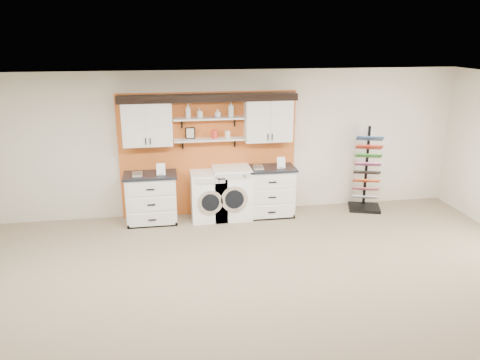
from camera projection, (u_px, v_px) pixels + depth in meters
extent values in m
plane|color=#88775C|center=(243.00, 329.00, 5.69)|extent=(10.00, 10.00, 0.00)
plane|color=white|center=(244.00, 98.00, 4.85)|extent=(10.00, 10.00, 0.00)
plane|color=beige|center=(208.00, 144.00, 9.04)|extent=(10.00, 0.00, 10.00)
cube|color=#C45B21|center=(209.00, 154.00, 9.06)|extent=(3.40, 0.07, 2.40)
cube|color=white|center=(147.00, 123.00, 8.53)|extent=(0.90, 0.34, 0.84)
cube|color=white|center=(134.00, 125.00, 8.33)|extent=(0.42, 0.01, 0.78)
cube|color=white|center=(159.00, 124.00, 8.40)|extent=(0.42, 0.01, 0.78)
cube|color=white|center=(268.00, 119.00, 8.88)|extent=(0.90, 0.34, 0.84)
cube|color=white|center=(259.00, 121.00, 8.68)|extent=(0.42, 0.01, 0.78)
cube|color=white|center=(282.00, 121.00, 8.75)|extent=(0.42, 0.01, 0.78)
cube|color=white|center=(209.00, 139.00, 8.81)|extent=(1.32, 0.28, 0.03)
cube|color=white|center=(209.00, 118.00, 8.69)|extent=(1.32, 0.28, 0.03)
cube|color=black|center=(208.00, 97.00, 8.59)|extent=(3.30, 0.40, 0.10)
cube|color=black|center=(209.00, 101.00, 8.43)|extent=(3.30, 0.04, 0.04)
cube|color=black|center=(190.00, 133.00, 8.76)|extent=(0.18, 0.02, 0.22)
cube|color=beige|center=(190.00, 133.00, 8.75)|extent=(0.14, 0.01, 0.18)
cylinder|color=red|center=(214.00, 134.00, 8.80)|extent=(0.11, 0.11, 0.16)
cylinder|color=silver|center=(228.00, 134.00, 8.84)|extent=(0.10, 0.10, 0.14)
cube|color=white|center=(152.00, 199.00, 8.81)|extent=(0.92, 0.60, 0.92)
cube|color=black|center=(153.00, 225.00, 8.69)|extent=(0.92, 0.06, 0.07)
cube|color=black|center=(150.00, 175.00, 8.67)|extent=(0.98, 0.66, 0.04)
cube|color=white|center=(150.00, 189.00, 8.44)|extent=(0.83, 0.02, 0.25)
cube|color=white|center=(151.00, 205.00, 8.53)|extent=(0.83, 0.02, 0.25)
cube|color=white|center=(152.00, 220.00, 8.62)|extent=(0.83, 0.02, 0.25)
cube|color=white|center=(268.00, 192.00, 9.16)|extent=(0.94, 0.60, 0.94)
cube|color=black|center=(271.00, 218.00, 9.04)|extent=(0.94, 0.06, 0.07)
cube|color=black|center=(269.00, 168.00, 9.01)|extent=(1.00, 0.66, 0.04)
cube|color=white|center=(272.00, 182.00, 8.78)|extent=(0.86, 0.02, 0.26)
cube|color=white|center=(272.00, 197.00, 8.87)|extent=(0.86, 0.02, 0.26)
cube|color=white|center=(272.00, 212.00, 8.97)|extent=(0.86, 0.02, 0.26)
cube|color=white|center=(208.00, 196.00, 8.98)|extent=(0.66, 0.66, 0.93)
cube|color=silver|center=(210.00, 181.00, 8.55)|extent=(0.57, 0.02, 0.10)
cylinder|color=silver|center=(210.00, 202.00, 8.67)|extent=(0.47, 0.05, 0.47)
cylinder|color=black|center=(210.00, 203.00, 8.65)|extent=(0.33, 0.03, 0.33)
cube|color=white|center=(232.00, 192.00, 9.04)|extent=(0.72, 0.66, 1.00)
cube|color=silver|center=(234.00, 176.00, 8.59)|extent=(0.61, 0.02, 0.11)
cylinder|color=silver|center=(234.00, 199.00, 8.73)|extent=(0.51, 0.05, 0.51)
cylinder|color=black|center=(234.00, 199.00, 8.70)|extent=(0.36, 0.03, 0.36)
cube|color=black|center=(364.00, 208.00, 9.57)|extent=(0.74, 0.68, 0.06)
cube|color=black|center=(366.00, 166.00, 9.49)|extent=(0.06, 0.06, 1.64)
cube|color=silver|center=(365.00, 197.00, 9.52)|extent=(0.58, 0.43, 0.15)
cube|color=#8D3B43|center=(365.00, 189.00, 9.47)|extent=(0.58, 0.43, 0.15)
cube|color=#E65518|center=(366.00, 181.00, 9.42)|extent=(0.58, 0.43, 0.15)
cube|color=black|center=(367.00, 172.00, 9.36)|extent=(0.58, 0.43, 0.15)
cube|color=#D65FAB|center=(368.00, 164.00, 9.31)|extent=(0.58, 0.43, 0.15)
cube|color=#2B8E26|center=(368.00, 156.00, 9.26)|extent=(0.58, 0.43, 0.15)
cube|color=red|center=(369.00, 147.00, 9.21)|extent=(0.58, 0.43, 0.15)
cube|color=#2C599D|center=(370.00, 138.00, 9.15)|extent=(0.58, 0.43, 0.15)
imported|color=silver|center=(188.00, 111.00, 8.58)|extent=(0.12, 0.11, 0.27)
imported|color=silver|center=(200.00, 113.00, 8.63)|extent=(0.11, 0.11, 0.18)
imported|color=silver|center=(218.00, 113.00, 8.69)|extent=(0.17, 0.17, 0.16)
imported|color=silver|center=(231.00, 109.00, 8.70)|extent=(0.12, 0.12, 0.29)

